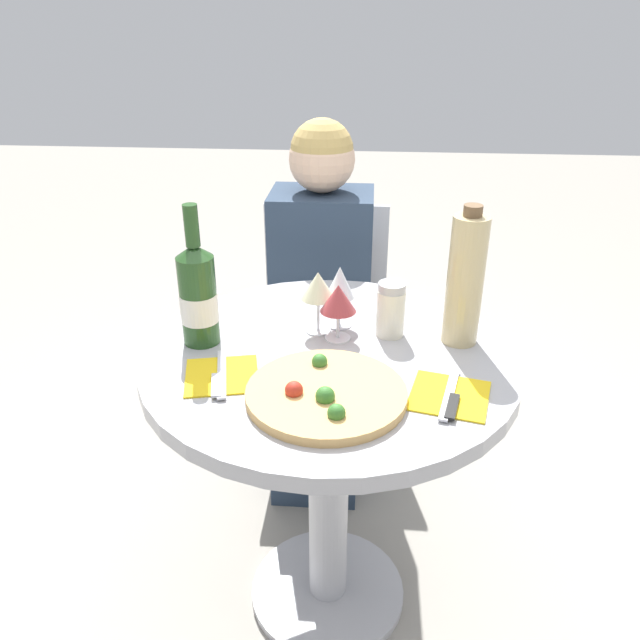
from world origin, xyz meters
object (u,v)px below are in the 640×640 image
at_px(seated_diner, 320,321).
at_px(wine_bottle, 198,295).
at_px(dining_table, 329,418).
at_px(chair_behind_diner, 323,336).
at_px(tall_carafe, 465,280).
at_px(pizza_large, 326,393).

distance_m(seated_diner, wine_bottle, 0.71).
bearing_deg(dining_table, wine_bottle, 174.08).
height_order(chair_behind_diner, seated_diner, seated_diner).
bearing_deg(chair_behind_diner, wine_bottle, 72.67).
bearing_deg(seated_diner, chair_behind_diner, -90.00).
distance_m(chair_behind_diner, tall_carafe, 0.92).
height_order(dining_table, wine_bottle, wine_bottle).
relative_size(wine_bottle, tall_carafe, 1.01).
height_order(seated_diner, tall_carafe, seated_diner).
distance_m(seated_diner, pizza_large, 0.82).
relative_size(pizza_large, wine_bottle, 0.99).
distance_m(dining_table, pizza_large, 0.26).
height_order(chair_behind_diner, pizza_large, chair_behind_diner).
xyz_separation_m(chair_behind_diner, tall_carafe, (0.36, -0.67, 0.51)).
bearing_deg(pizza_large, wine_bottle, 144.88).
relative_size(chair_behind_diner, pizza_large, 2.67).
distance_m(dining_table, tall_carafe, 0.45).
bearing_deg(chair_behind_diner, seated_diner, 90.00).
bearing_deg(pizza_large, tall_carafe, 42.22).
distance_m(chair_behind_diner, pizza_large, 1.01).
bearing_deg(wine_bottle, pizza_large, -35.12).
distance_m(dining_table, wine_bottle, 0.42).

